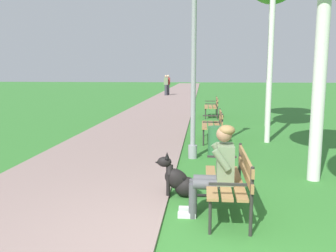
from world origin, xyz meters
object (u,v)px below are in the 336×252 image
Objects in this scene: park_bench_far at (213,105)px; pedestrian_further_distant at (166,85)px; litter_bin at (216,142)px; park_bench_near at (231,177)px; park_bench_mid at (214,123)px; dog_black at (180,181)px; lamp_post_near at (194,48)px; person_seated_on_near_bench at (217,167)px; pedestrian_distant at (168,85)px.

park_bench_far is 13.61m from pedestrian_further_distant.
park_bench_far is 2.14× the size of litter_bin.
park_bench_near and park_bench_mid have the same top height.
park_bench_near is at bearing -88.42° from litter_bin.
lamp_post_near reaches higher than dog_black.
park_bench_near is at bearing -82.01° from pedestrian_further_distant.
pedestrian_further_distant reaches higher than litter_bin.
person_seated_on_near_bench is 0.76× the size of pedestrian_further_distant.
litter_bin is 0.42× the size of pedestrian_distant.
pedestrian_further_distant is at bearing 99.99° from park_bench_mid.
dog_black is at bearing -83.63° from pedestrian_further_distant.
park_bench_mid is 4.69m from dog_black.
park_bench_near is 24.36m from pedestrian_distant.
lamp_post_near reaches higher than park_bench_mid.
litter_bin is at bearing -80.98° from pedestrian_further_distant.
litter_bin is (-0.09, 3.32, -0.16)m from park_bench_near.
park_bench_near is 0.29m from person_seated_on_near_bench.
pedestrian_distant reaches higher than park_bench_far.
pedestrian_distant is (-3.13, 18.93, 0.33)m from park_bench_mid.
pedestrian_further_distant is at bearing 97.99° from park_bench_near.
park_bench_near is at bearing -78.87° from lamp_post_near.
person_seated_on_near_bench is 1.79× the size of litter_bin.
park_bench_far is 1.20× the size of person_seated_on_near_bench.
lamp_post_near is at bearing -94.91° from park_bench_far.
park_bench_near is at bearing 30.08° from person_seated_on_near_bench.
lamp_post_near reaches higher than person_seated_on_near_bench.
park_bench_near and park_bench_far have the same top height.
pedestrian_distant is (-3.11, 20.83, 0.49)m from litter_bin.
pedestrian_further_distant is at bearing 97.46° from person_seated_on_near_bench.
park_bench_far is at bearing 85.58° from dog_black.
person_seated_on_near_bench is 3.46m from litter_bin.
litter_bin is at bearing -90.89° from park_bench_far.
dog_black is 0.50× the size of pedestrian_distant.
pedestrian_further_distant reaches higher than dog_black.
dog_black is 23.70m from pedestrian_distant.
pedestrian_distant reaches higher than litter_bin.
pedestrian_distant is (-3.22, 13.63, 0.33)m from park_bench_far.
litter_bin is 21.07m from pedestrian_distant.
pedestrian_distant is at bearing 103.29° from park_bench_far.
dog_black is at bearing -98.27° from park_bench_mid.
park_bench_near reaches higher than litter_bin.
dog_black is (-0.67, -4.64, -0.25)m from park_bench_mid.
lamp_post_near reaches higher than park_bench_near.
pedestrian_distant is 1.00× the size of pedestrian_further_distant.
person_seated_on_near_bench is at bearing -149.92° from park_bench_near.
lamp_post_near reaches higher than park_bench_far.
park_bench_far is 0.32× the size of lamp_post_near.
person_seated_on_near_bench is 0.26× the size of lamp_post_near.
park_bench_far is at bearing 88.99° from park_bench_mid.
person_seated_on_near_bench reaches higher than litter_bin.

